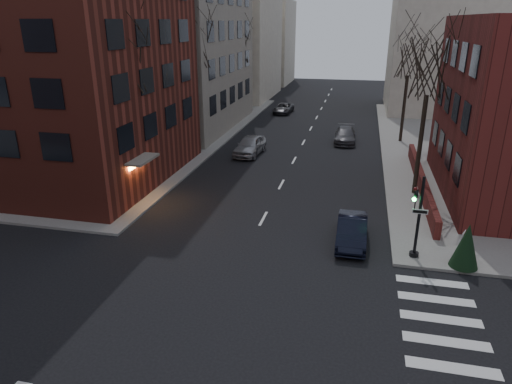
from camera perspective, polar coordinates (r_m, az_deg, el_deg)
ground at (r=16.47m, az=-8.45°, el=-20.09°), size 160.00×160.00×0.00m
sidewalk_far_left at (r=54.67m, az=-26.05°, el=7.37°), size 44.00×44.00×0.15m
building_left_brick at (r=34.73m, az=-24.21°, el=16.15°), size 15.00×15.00×18.00m
low_wall_right at (r=32.40m, az=19.95°, el=1.32°), size 0.35×16.00×1.00m
building_distant_la at (r=69.45m, az=-3.99°, el=19.21°), size 14.00×16.00×18.00m
building_distant_ra at (r=62.37m, az=23.21°, el=16.61°), size 14.00×14.00×16.00m
building_distant_lb at (r=85.49m, az=0.85°, el=18.18°), size 10.00×12.00×14.00m
traffic_signal at (r=22.49m, az=19.46°, el=-3.59°), size 0.76×0.44×4.00m
tree_left_a at (r=29.07m, az=-15.98°, el=15.52°), size 4.18×4.18×10.26m
tree_left_b at (r=39.99m, az=-7.58°, el=17.94°), size 4.40×4.40×10.80m
tree_left_c at (r=53.38m, az=-2.12°, el=17.78°), size 3.96×3.96×9.72m
tree_right_a at (r=29.86m, az=20.93°, el=14.24°), size 3.96×3.96×9.72m
tree_right_b at (r=43.78m, az=18.64°, el=15.56°), size 3.74×3.74×9.18m
streetlamp_near at (r=36.57m, az=-8.52°, el=10.27°), size 0.36×0.36×6.28m
streetlamp_far at (r=55.47m, az=-0.90°, el=13.97°), size 0.36×0.36×6.28m
parked_sedan at (r=23.71m, az=11.88°, el=-4.77°), size 1.48×4.20×1.38m
car_lane_silver at (r=38.70m, az=-0.77°, el=5.85°), size 2.22×4.83×1.61m
car_lane_gray at (r=43.53m, az=11.08°, el=6.98°), size 1.99×4.76×1.37m
car_lane_far at (r=56.92m, az=3.43°, el=10.40°), size 2.19×4.39×1.20m
sandwich_board at (r=24.63m, az=24.66°, el=-5.49°), size 0.63×0.71×0.95m
evergreen_shrub at (r=22.72m, az=24.82°, el=-6.08°), size 1.32×1.32×2.11m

